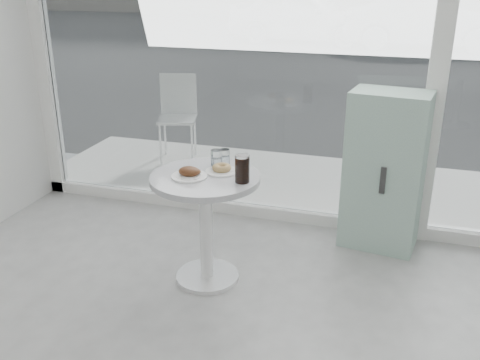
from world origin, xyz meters
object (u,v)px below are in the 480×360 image
(main_table, at_px, (206,206))
(car_white, at_px, (304,16))
(plate_donut, at_px, (222,169))
(patio_chair, at_px, (178,112))
(plate_fritter, at_px, (190,173))
(water_tumbler_b, at_px, (225,158))
(cola_glass, at_px, (242,169))
(car_silver, at_px, (426,22))
(mint_cabinet, at_px, (384,171))
(water_tumbler_a, at_px, (217,160))

(main_table, xyz_separation_m, car_white, (-1.80, 13.00, 0.19))
(car_white, height_order, plate_donut, car_white)
(patio_chair, bearing_deg, plate_fritter, -80.98)
(patio_chair, xyz_separation_m, plate_donut, (1.23, -2.12, 0.22))
(patio_chair, distance_m, plate_donut, 2.46)
(water_tumbler_b, bearing_deg, cola_glass, -53.02)
(plate_donut, bearing_deg, plate_fritter, -139.08)
(car_silver, relative_size, water_tumbler_b, 39.47)
(plate_fritter, height_order, cola_glass, cola_glass)
(mint_cabinet, relative_size, water_tumbler_a, 9.63)
(car_silver, height_order, cola_glass, car_silver)
(plate_donut, relative_size, water_tumbler_a, 1.72)
(main_table, height_order, plate_donut, plate_donut)
(car_silver, xyz_separation_m, water_tumbler_b, (-1.51, -12.26, 0.11))
(main_table, bearing_deg, plate_donut, 47.42)
(plate_donut, bearing_deg, car_silver, 83.18)
(plate_fritter, bearing_deg, mint_cabinet, 38.23)
(patio_chair, distance_m, plate_fritter, 2.51)
(plate_donut, xyz_separation_m, water_tumbler_a, (-0.06, 0.07, 0.04))
(patio_chair, bearing_deg, car_silver, 59.05)
(main_table, bearing_deg, mint_cabinet, 38.62)
(car_silver, relative_size, water_tumbler_a, 34.05)
(water_tumbler_b, bearing_deg, main_table, -103.12)
(water_tumbler_a, bearing_deg, plate_fritter, -116.73)
(water_tumbler_a, bearing_deg, patio_chair, 119.73)
(plate_donut, xyz_separation_m, cola_glass, (0.18, -0.13, 0.07))
(car_white, height_order, water_tumbler_a, car_white)
(cola_glass, bearing_deg, water_tumbler_a, 140.97)
(car_silver, bearing_deg, patio_chair, 161.60)
(patio_chair, relative_size, car_silver, 0.21)
(car_white, xyz_separation_m, car_silver, (3.37, -0.49, -0.04))
(mint_cabinet, xyz_separation_m, plate_fritter, (-1.18, -0.93, 0.19))
(mint_cabinet, bearing_deg, cola_glass, -124.39)
(car_white, relative_size, cola_glass, 24.53)
(main_table, xyz_separation_m, plate_fritter, (-0.08, -0.05, 0.25))
(mint_cabinet, height_order, plate_donut, mint_cabinet)
(plate_donut, relative_size, water_tumbler_b, 1.99)
(main_table, height_order, cola_glass, cola_glass)
(main_table, height_order, plate_fritter, plate_fritter)
(main_table, height_order, patio_chair, patio_chair)
(mint_cabinet, relative_size, plate_donut, 5.60)
(mint_cabinet, distance_m, water_tumbler_b, 1.24)
(patio_chair, xyz_separation_m, cola_glass, (1.41, -2.25, 0.28))
(plate_fritter, bearing_deg, car_silver, 82.51)
(car_silver, distance_m, water_tumbler_b, 12.36)
(plate_fritter, height_order, plate_donut, plate_fritter)
(car_white, distance_m, water_tumbler_b, 12.89)
(car_silver, bearing_deg, water_tumbler_a, 169.26)
(patio_chair, distance_m, water_tumbler_a, 2.38)
(water_tumbler_b, bearing_deg, car_silver, 82.97)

